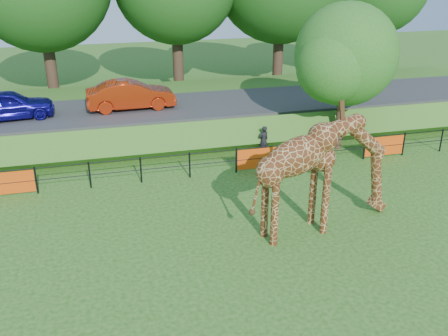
# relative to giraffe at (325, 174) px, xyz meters

# --- Properties ---
(ground) EXTENTS (90.00, 90.00, 0.00)m
(ground) POSITION_rel_giraffe_xyz_m (-3.51, -2.82, -1.93)
(ground) COLOR #1F5415
(ground) RESTS_ON ground
(giraffe) EXTENTS (5.50, 1.97, 3.86)m
(giraffe) POSITION_rel_giraffe_xyz_m (0.00, 0.00, 0.00)
(giraffe) COLOR #522711
(giraffe) RESTS_ON ground
(perimeter_fence) EXTENTS (28.07, 0.10, 1.10)m
(perimeter_fence) POSITION_rel_giraffe_xyz_m (-3.51, 5.18, -1.38)
(perimeter_fence) COLOR black
(perimeter_fence) RESTS_ON ground
(embankment) EXTENTS (40.00, 9.00, 1.30)m
(embankment) POSITION_rel_giraffe_xyz_m (-3.51, 12.68, -1.28)
(embankment) COLOR #1F5415
(embankment) RESTS_ON ground
(road) EXTENTS (40.00, 5.00, 0.12)m
(road) POSITION_rel_giraffe_xyz_m (-3.51, 11.18, -0.57)
(road) COLOR #2C2D2F
(road) RESTS_ON embankment
(car_blue) EXTENTS (4.23, 2.13, 1.38)m
(car_blue) POSITION_rel_giraffe_xyz_m (-10.97, 10.85, 0.18)
(car_blue) COLOR #1A129A
(car_blue) RESTS_ON road
(car_red) EXTENTS (4.39, 1.65, 1.43)m
(car_red) POSITION_rel_giraffe_xyz_m (-5.29, 11.13, 0.20)
(car_red) COLOR #B42B0C
(car_red) RESTS_ON road
(visitor) EXTENTS (0.58, 0.47, 1.37)m
(visitor) POSITION_rel_giraffe_xyz_m (0.30, 6.92, -1.25)
(visitor) COLOR black
(visitor) RESTS_ON ground
(tree_east) EXTENTS (5.40, 4.71, 6.76)m
(tree_east) POSITION_rel_giraffe_xyz_m (4.09, 6.81, 2.35)
(tree_east) COLOR #352218
(tree_east) RESTS_ON ground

